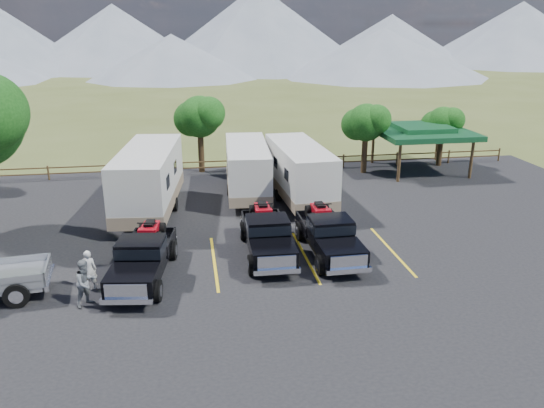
{
  "coord_description": "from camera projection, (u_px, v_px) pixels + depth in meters",
  "views": [
    {
      "loc": [
        -2.85,
        -16.87,
        9.77
      ],
      "look_at": [
        0.96,
        6.79,
        1.6
      ],
      "focal_mm": 35.0,
      "sensor_mm": 36.0,
      "label": 1
    }
  ],
  "objects": [
    {
      "name": "mountain_range",
      "position": [
        160.0,
        33.0,
        114.69
      ],
      "size": [
        209.0,
        71.0,
        20.0
      ],
      "color": "slate",
      "rests_on": "ground"
    },
    {
      "name": "rig_left",
      "position": [
        143.0,
        256.0,
        21.16
      ],
      "size": [
        2.66,
        5.98,
        1.93
      ],
      "rotation": [
        0.0,
        0.0,
        -0.14
      ],
      "color": "black",
      "rests_on": "asphalt_lot"
    },
    {
      "name": "tree_north",
      "position": [
        199.0,
        117.0,
        35.57
      ],
      "size": [
        3.46,
        3.24,
        5.25
      ],
      "color": "black",
      "rests_on": "ground"
    },
    {
      "name": "tree_ne_a",
      "position": [
        366.0,
        123.0,
        35.47
      ],
      "size": [
        3.11,
        2.92,
        4.76
      ],
      "color": "black",
      "rests_on": "ground"
    },
    {
      "name": "rail_fence",
      "position": [
        260.0,
        163.0,
        36.74
      ],
      "size": [
        36.12,
        0.12,
        1.0
      ],
      "color": "#523C23",
      "rests_on": "ground"
    },
    {
      "name": "ground",
      "position": [
        276.0,
        306.0,
        19.35
      ],
      "size": [
        320.0,
        320.0,
        0.0
      ],
      "primitive_type": "plane",
      "color": "#485122",
      "rests_on": "ground"
    },
    {
      "name": "asphalt_lot",
      "position": [
        264.0,
        270.0,
        22.14
      ],
      "size": [
        44.0,
        34.0,
        0.04
      ],
      "primitive_type": "cube",
      "color": "black",
      "rests_on": "ground"
    },
    {
      "name": "rig_right",
      "position": [
        329.0,
        234.0,
        23.41
      ],
      "size": [
        2.13,
        5.86,
        1.95
      ],
      "rotation": [
        0.0,
        0.0,
        0.01
      ],
      "color": "black",
      "rests_on": "asphalt_lot"
    },
    {
      "name": "trailer_right",
      "position": [
        299.0,
        173.0,
        30.05
      ],
      "size": [
        2.82,
        9.42,
        3.27
      ],
      "rotation": [
        0.0,
        0.0,
        0.05
      ],
      "color": "silver",
      "rests_on": "asphalt_lot"
    },
    {
      "name": "tree_ne_b",
      "position": [
        442.0,
        123.0,
        37.42
      ],
      "size": [
        2.77,
        2.59,
        4.27
      ],
      "color": "black",
      "rests_on": "ground"
    },
    {
      "name": "pavilion",
      "position": [
        422.0,
        131.0,
        36.29
      ],
      "size": [
        6.2,
        6.2,
        3.22
      ],
      "color": "#523C23",
      "rests_on": "ground"
    },
    {
      "name": "trailer_center",
      "position": [
        247.0,
        170.0,
        30.96
      ],
      "size": [
        2.77,
        9.03,
        3.13
      ],
      "rotation": [
        0.0,
        0.0,
        -0.06
      ],
      "color": "silver",
      "rests_on": "asphalt_lot"
    },
    {
      "name": "trailer_left",
      "position": [
        149.0,
        180.0,
        28.08
      ],
      "size": [
        3.53,
        10.23,
        3.54
      ],
      "rotation": [
        0.0,
        0.0,
        -0.11
      ],
      "color": "silver",
      "rests_on": "asphalt_lot"
    },
    {
      "name": "rig_center",
      "position": [
        267.0,
        234.0,
        23.38
      ],
      "size": [
        2.17,
        5.92,
        1.96
      ],
      "rotation": [
        0.0,
        0.0,
        -0.02
      ],
      "color": "black",
      "rests_on": "asphalt_lot"
    },
    {
      "name": "person_a",
      "position": [
        89.0,
        270.0,
        20.26
      ],
      "size": [
        0.61,
        0.42,
        1.61
      ],
      "primitive_type": "imported",
      "rotation": [
        0.0,
        0.0,
        3.2
      ],
      "color": "silver",
      "rests_on": "asphalt_lot"
    },
    {
      "name": "person_b",
      "position": [
        86.0,
        283.0,
        19.07
      ],
      "size": [
        1.09,
        1.08,
        1.78
      ],
      "primitive_type": "imported",
      "rotation": [
        0.0,
        0.0,
        0.77
      ],
      "color": "slate",
      "rests_on": "asphalt_lot"
    },
    {
      "name": "stall_lines",
      "position": [
        260.0,
        259.0,
        23.07
      ],
      "size": [
        12.12,
        5.5,
        0.01
      ],
      "color": "gold",
      "rests_on": "asphalt_lot"
    }
  ]
}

